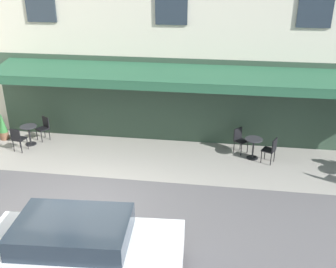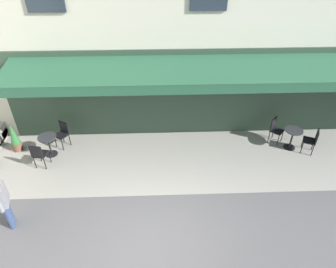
{
  "view_description": "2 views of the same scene",
  "coord_description": "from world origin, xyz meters",
  "px_view_note": "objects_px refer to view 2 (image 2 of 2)",
  "views": [
    {
      "loc": [
        -3.54,
        8.55,
        6.28
      ],
      "look_at": [
        -1.84,
        -3.01,
        1.12
      ],
      "focal_mm": 41.44,
      "sensor_mm": 36.0,
      "label": 1
    },
    {
      "loc": [
        -0.14,
        4.37,
        6.64
      ],
      "look_at": [
        -0.44,
        -3.56,
        0.92
      ],
      "focal_mm": 32.61,
      "sensor_mm": 36.0,
      "label": 2
    }
  ],
  "objects_px": {
    "cafe_chair_black_corner_right": "(63,132)",
    "potted_plant_under_sign": "(14,138)",
    "cafe_table_near_entrance": "(292,136)",
    "walking_pedestrian_in_grey": "(2,199)",
    "cafe_chair_black_facing_street": "(39,154)",
    "cafe_table_far_end": "(49,143)",
    "cafe_chair_black_corner_left": "(313,139)",
    "cafe_chair_black_near_door": "(275,128)"
  },
  "relations": [
    {
      "from": "walking_pedestrian_in_grey",
      "to": "cafe_chair_black_corner_left",
      "type": "bearing_deg",
      "value": -163.46
    },
    {
      "from": "walking_pedestrian_in_grey",
      "to": "potted_plant_under_sign",
      "type": "relative_size",
      "value": 1.56
    },
    {
      "from": "walking_pedestrian_in_grey",
      "to": "potted_plant_under_sign",
      "type": "xyz_separation_m",
      "value": [
        0.99,
        -3.19,
        -0.45
      ]
    },
    {
      "from": "cafe_chair_black_corner_left",
      "to": "cafe_chair_black_corner_right",
      "type": "bearing_deg",
      "value": -4.93
    },
    {
      "from": "cafe_chair_black_corner_left",
      "to": "cafe_table_near_entrance",
      "type": "bearing_deg",
      "value": -25.27
    },
    {
      "from": "cafe_chair_black_corner_right",
      "to": "cafe_table_far_end",
      "type": "bearing_deg",
      "value": 56.52
    },
    {
      "from": "cafe_chair_black_near_door",
      "to": "cafe_chair_black_corner_right",
      "type": "distance_m",
      "value": 7.42
    },
    {
      "from": "cafe_chair_black_corner_right",
      "to": "potted_plant_under_sign",
      "type": "height_order",
      "value": "potted_plant_under_sign"
    },
    {
      "from": "cafe_table_near_entrance",
      "to": "cafe_chair_black_facing_street",
      "type": "xyz_separation_m",
      "value": [
        8.35,
        0.69,
        0.06
      ]
    },
    {
      "from": "cafe_chair_black_corner_left",
      "to": "cafe_chair_black_near_door",
      "type": "distance_m",
      "value": 1.25
    },
    {
      "from": "cafe_chair_black_near_door",
      "to": "walking_pedestrian_in_grey",
      "type": "distance_m",
      "value": 8.69
    },
    {
      "from": "cafe_table_far_end",
      "to": "cafe_table_near_entrance",
      "type": "bearing_deg",
      "value": -179.53
    },
    {
      "from": "cafe_chair_black_corner_left",
      "to": "cafe_table_far_end",
      "type": "relative_size",
      "value": 1.21
    },
    {
      "from": "cafe_chair_black_facing_street",
      "to": "walking_pedestrian_in_grey",
      "type": "xyz_separation_m",
      "value": [
        0.11,
        2.26,
        0.42
      ]
    },
    {
      "from": "cafe_table_far_end",
      "to": "cafe_chair_black_facing_street",
      "type": "distance_m",
      "value": 0.63
    },
    {
      "from": "cafe_chair_black_corner_left",
      "to": "cafe_table_far_end",
      "type": "xyz_separation_m",
      "value": [
        8.8,
        -0.2,
        -0.06
      ]
    },
    {
      "from": "walking_pedestrian_in_grey",
      "to": "cafe_chair_black_facing_street",
      "type": "bearing_deg",
      "value": -92.75
    },
    {
      "from": "cafe_chair_black_corner_right",
      "to": "potted_plant_under_sign",
      "type": "relative_size",
      "value": 0.85
    },
    {
      "from": "potted_plant_under_sign",
      "to": "cafe_table_far_end",
      "type": "bearing_deg",
      "value": 166.13
    },
    {
      "from": "cafe_table_near_entrance",
      "to": "walking_pedestrian_in_grey",
      "type": "relative_size",
      "value": 0.45
    },
    {
      "from": "cafe_table_far_end",
      "to": "potted_plant_under_sign",
      "type": "xyz_separation_m",
      "value": [
        1.22,
        -0.3,
        0.03
      ]
    },
    {
      "from": "cafe_chair_black_corner_right",
      "to": "potted_plant_under_sign",
      "type": "xyz_separation_m",
      "value": [
        1.57,
        0.22,
        -0.03
      ]
    },
    {
      "from": "cafe_chair_black_corner_left",
      "to": "cafe_chair_black_corner_right",
      "type": "relative_size",
      "value": 1.0
    },
    {
      "from": "cafe_table_far_end",
      "to": "walking_pedestrian_in_grey",
      "type": "distance_m",
      "value": 2.93
    },
    {
      "from": "cafe_chair_black_facing_street",
      "to": "cafe_chair_black_near_door",
      "type": "bearing_deg",
      "value": -171.94
    },
    {
      "from": "cafe_chair_black_facing_street",
      "to": "cafe_chair_black_corner_right",
      "type": "height_order",
      "value": "same"
    },
    {
      "from": "cafe_chair_black_corner_left",
      "to": "walking_pedestrian_in_grey",
      "type": "xyz_separation_m",
      "value": [
        9.03,
        2.68,
        0.42
      ]
    },
    {
      "from": "cafe_table_near_entrance",
      "to": "cafe_chair_black_facing_street",
      "type": "height_order",
      "value": "cafe_chair_black_facing_street"
    },
    {
      "from": "cafe_chair_black_near_door",
      "to": "cafe_chair_black_corner_right",
      "type": "relative_size",
      "value": 1.0
    },
    {
      "from": "potted_plant_under_sign",
      "to": "cafe_chair_black_corner_right",
      "type": "bearing_deg",
      "value": -171.86
    },
    {
      "from": "cafe_table_near_entrance",
      "to": "cafe_table_far_end",
      "type": "xyz_separation_m",
      "value": [
        8.23,
        0.07,
        0.0
      ]
    },
    {
      "from": "cafe_table_near_entrance",
      "to": "cafe_chair_black_corner_left",
      "type": "relative_size",
      "value": 0.82
    },
    {
      "from": "cafe_table_near_entrance",
      "to": "cafe_chair_black_corner_left",
      "type": "bearing_deg",
      "value": 154.73
    },
    {
      "from": "cafe_table_near_entrance",
      "to": "cafe_chair_black_corner_right",
      "type": "height_order",
      "value": "cafe_chair_black_corner_right"
    },
    {
      "from": "cafe_chair_black_corner_left",
      "to": "cafe_table_far_end",
      "type": "height_order",
      "value": "cafe_chair_black_corner_left"
    },
    {
      "from": "cafe_chair_black_corner_right",
      "to": "cafe_chair_black_facing_street",
      "type": "bearing_deg",
      "value": 67.75
    },
    {
      "from": "potted_plant_under_sign",
      "to": "walking_pedestrian_in_grey",
      "type": "bearing_deg",
      "value": 107.32
    },
    {
      "from": "walking_pedestrian_in_grey",
      "to": "cafe_table_near_entrance",
      "type": "bearing_deg",
      "value": -160.76
    },
    {
      "from": "cafe_table_far_end",
      "to": "walking_pedestrian_in_grey",
      "type": "bearing_deg",
      "value": 85.45
    },
    {
      "from": "potted_plant_under_sign",
      "to": "cafe_chair_black_near_door",
      "type": "bearing_deg",
      "value": -178.76
    },
    {
      "from": "cafe_chair_black_corner_left",
      "to": "cafe_chair_black_corner_right",
      "type": "height_order",
      "value": "same"
    },
    {
      "from": "cafe_chair_black_corner_left",
      "to": "cafe_chair_black_near_door",
      "type": "height_order",
      "value": "same"
    }
  ]
}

